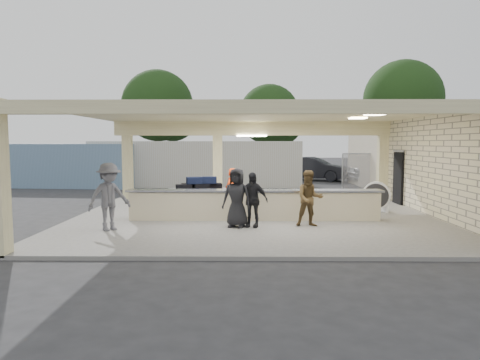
{
  "coord_description": "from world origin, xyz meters",
  "views": [
    {
      "loc": [
        -0.32,
        -14.16,
        2.58
      ],
      "look_at": [
        -0.47,
        1.0,
        1.26
      ],
      "focal_mm": 32.0,
      "sensor_mm": 36.0,
      "label": 1
    }
  ],
  "objects_px": {
    "baggage_counter": "(254,205)",
    "passenger_d": "(237,198)",
    "passenger_a": "(310,198)",
    "container_white": "(197,164)",
    "baggage_handler": "(231,191)",
    "car_white_a": "(395,172)",
    "drum_fan": "(376,196)",
    "container_blue": "(56,165)",
    "luggage_cart": "(199,194)",
    "passenger_b": "(252,200)",
    "car_white_b": "(410,172)",
    "car_dark": "(313,169)",
    "passenger_c": "(109,197)"
  },
  "relations": [
    {
      "from": "drum_fan",
      "to": "container_white",
      "type": "xyz_separation_m",
      "value": [
        -7.6,
        10.22,
        0.65
      ]
    },
    {
      "from": "passenger_b",
      "to": "car_white_b",
      "type": "relative_size",
      "value": 0.37
    },
    {
      "from": "luggage_cart",
      "to": "passenger_b",
      "type": "distance_m",
      "value": 2.98
    },
    {
      "from": "car_white_a",
      "to": "passenger_a",
      "type": "bearing_deg",
      "value": 148.07
    },
    {
      "from": "passenger_a",
      "to": "passenger_b",
      "type": "bearing_deg",
      "value": -178.11
    },
    {
      "from": "baggage_handler",
      "to": "baggage_counter",
      "type": "bearing_deg",
      "value": 55.4
    },
    {
      "from": "passenger_a",
      "to": "container_white",
      "type": "distance_m",
      "value": 13.77
    },
    {
      "from": "passenger_a",
      "to": "car_white_a",
      "type": "height_order",
      "value": "passenger_a"
    },
    {
      "from": "car_white_a",
      "to": "car_dark",
      "type": "relative_size",
      "value": 1.13
    },
    {
      "from": "passenger_d",
      "to": "car_white_a",
      "type": "bearing_deg",
      "value": 71.93
    },
    {
      "from": "baggage_counter",
      "to": "passenger_d",
      "type": "relative_size",
      "value": 4.7
    },
    {
      "from": "luggage_cart",
      "to": "drum_fan",
      "type": "xyz_separation_m",
      "value": [
        6.34,
        0.45,
        -0.11
      ]
    },
    {
      "from": "passenger_b",
      "to": "car_white_a",
      "type": "bearing_deg",
      "value": 74.85
    },
    {
      "from": "car_white_b",
      "to": "drum_fan",
      "type": "bearing_deg",
      "value": 174.7
    },
    {
      "from": "car_white_b",
      "to": "container_white",
      "type": "bearing_deg",
      "value": 119.84
    },
    {
      "from": "container_blue",
      "to": "car_dark",
      "type": "bearing_deg",
      "value": 20.79
    },
    {
      "from": "baggage_counter",
      "to": "car_dark",
      "type": "relative_size",
      "value": 1.71
    },
    {
      "from": "drum_fan",
      "to": "car_white_b",
      "type": "height_order",
      "value": "car_white_b"
    },
    {
      "from": "container_blue",
      "to": "luggage_cart",
      "type": "bearing_deg",
      "value": -41.46
    },
    {
      "from": "passenger_d",
      "to": "container_white",
      "type": "xyz_separation_m",
      "value": [
        -2.64,
        13.02,
        0.36
      ]
    },
    {
      "from": "passenger_c",
      "to": "container_blue",
      "type": "bearing_deg",
      "value": 77.48
    },
    {
      "from": "passenger_a",
      "to": "luggage_cart",
      "type": "bearing_deg",
      "value": 145.72
    },
    {
      "from": "drum_fan",
      "to": "car_white_a",
      "type": "height_order",
      "value": "car_white_a"
    },
    {
      "from": "drum_fan",
      "to": "car_white_b",
      "type": "xyz_separation_m",
      "value": [
        6.03,
        12.44,
        0.02
      ]
    },
    {
      "from": "baggage_handler",
      "to": "passenger_b",
      "type": "relative_size",
      "value": 0.99
    },
    {
      "from": "baggage_handler",
      "to": "container_blue",
      "type": "xyz_separation_m",
      "value": [
        -10.61,
        10.01,
        0.36
      ]
    },
    {
      "from": "luggage_cart",
      "to": "container_white",
      "type": "bearing_deg",
      "value": 90.31
    },
    {
      "from": "car_white_a",
      "to": "container_white",
      "type": "relative_size",
      "value": 0.44
    },
    {
      "from": "car_dark",
      "to": "drum_fan",
      "type": "bearing_deg",
      "value": -155.45
    },
    {
      "from": "car_white_b",
      "to": "container_blue",
      "type": "relative_size",
      "value": 0.46
    },
    {
      "from": "car_dark",
      "to": "baggage_counter",
      "type": "bearing_deg",
      "value": -171.26
    },
    {
      "from": "passenger_a",
      "to": "container_white",
      "type": "xyz_separation_m",
      "value": [
        -4.8,
        12.9,
        0.4
      ]
    },
    {
      "from": "passenger_c",
      "to": "car_dark",
      "type": "bearing_deg",
      "value": 21.95
    },
    {
      "from": "baggage_handler",
      "to": "car_dark",
      "type": "distance_m",
      "value": 15.3
    },
    {
      "from": "container_white",
      "to": "container_blue",
      "type": "distance_m",
      "value": 8.24
    },
    {
      "from": "luggage_cart",
      "to": "passenger_d",
      "type": "height_order",
      "value": "passenger_d"
    },
    {
      "from": "passenger_b",
      "to": "passenger_c",
      "type": "relative_size",
      "value": 0.84
    },
    {
      "from": "car_white_a",
      "to": "drum_fan",
      "type": "bearing_deg",
      "value": 153.76
    },
    {
      "from": "car_white_a",
      "to": "car_white_b",
      "type": "relative_size",
      "value": 1.23
    },
    {
      "from": "luggage_cart",
      "to": "passenger_b",
      "type": "bearing_deg",
      "value": -58.51
    },
    {
      "from": "car_white_b",
      "to": "car_dark",
      "type": "height_order",
      "value": "car_dark"
    },
    {
      "from": "baggage_handler",
      "to": "passenger_d",
      "type": "bearing_deg",
      "value": 28.65
    },
    {
      "from": "drum_fan",
      "to": "car_dark",
      "type": "relative_size",
      "value": 0.23
    },
    {
      "from": "baggage_handler",
      "to": "container_blue",
      "type": "relative_size",
      "value": 0.17
    },
    {
      "from": "luggage_cart",
      "to": "passenger_d",
      "type": "bearing_deg",
      "value": -65.96
    },
    {
      "from": "passenger_d",
      "to": "baggage_handler",
      "type": "bearing_deg",
      "value": 111.87
    },
    {
      "from": "baggage_counter",
      "to": "car_dark",
      "type": "bearing_deg",
      "value": 74.19
    },
    {
      "from": "passenger_b",
      "to": "passenger_a",
      "type": "bearing_deg",
      "value": 21.79
    },
    {
      "from": "container_white",
      "to": "car_white_a",
      "type": "bearing_deg",
      "value": 4.92
    },
    {
      "from": "container_white",
      "to": "baggage_handler",
      "type": "bearing_deg",
      "value": -77.4
    }
  ]
}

